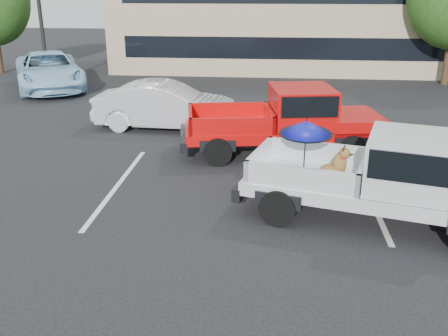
{
  "coord_description": "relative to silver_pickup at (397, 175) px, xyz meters",
  "views": [
    {
      "loc": [
        0.64,
        -8.97,
        4.64
      ],
      "look_at": [
        -0.2,
        -0.05,
        1.3
      ],
      "focal_mm": 40.0,
      "sensor_mm": 36.0,
      "label": 1
    }
  ],
  "objects": [
    {
      "name": "ground",
      "position": [
        -3.2,
        -0.55,
        -1.05
      ],
      "size": [
        90.0,
        90.0,
        0.0
      ],
      "primitive_type": "plane",
      "color": "black",
      "rests_on": "ground"
    },
    {
      "name": "motel_building",
      "position": [
        -1.2,
        20.44,
        2.15
      ],
      "size": [
        20.4,
        8.4,
        6.3
      ],
      "color": "tan",
      "rests_on": "ground"
    },
    {
      "name": "red_pickup",
      "position": [
        -1.83,
        4.36,
        -0.01
      ],
      "size": [
        6.02,
        2.9,
        1.9
      ],
      "rotation": [
        0.0,
        0.0,
        0.16
      ],
      "color": "black",
      "rests_on": "ground"
    },
    {
      "name": "blue_suv",
      "position": [
        -12.71,
        12.61,
        -0.22
      ],
      "size": [
        5.24,
        6.59,
        1.67
      ],
      "primitive_type": "imported",
      "rotation": [
        0.0,
        0.0,
        0.49
      ],
      "color": "#9CCAE9",
      "rests_on": "ground"
    },
    {
      "name": "silver_pickup",
      "position": [
        0.0,
        0.0,
        0.0
      ],
      "size": [
        6.01,
        3.4,
        2.06
      ],
      "rotation": [
        0.0,
        0.0,
        -0.27
      ],
      "color": "black",
      "rests_on": "ground"
    },
    {
      "name": "stripe_right",
      "position": [
        -0.2,
        1.45,
        -1.05
      ],
      "size": [
        0.12,
        5.0,
        0.01
      ],
      "primitive_type": "cube",
      "color": "silver",
      "rests_on": "ground"
    },
    {
      "name": "stripe_left",
      "position": [
        -6.2,
        1.45,
        -1.05
      ],
      "size": [
        0.12,
        5.0,
        0.01
      ],
      "primitive_type": "cube",
      "color": "silver",
      "rests_on": "ground"
    },
    {
      "name": "silver_sedan",
      "position": [
        -6.03,
        6.57,
        -0.27
      ],
      "size": [
        4.79,
        1.85,
        1.55
      ],
      "primitive_type": "imported",
      "rotation": [
        0.0,
        0.0,
        1.53
      ],
      "color": "silver",
      "rests_on": "ground"
    }
  ]
}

